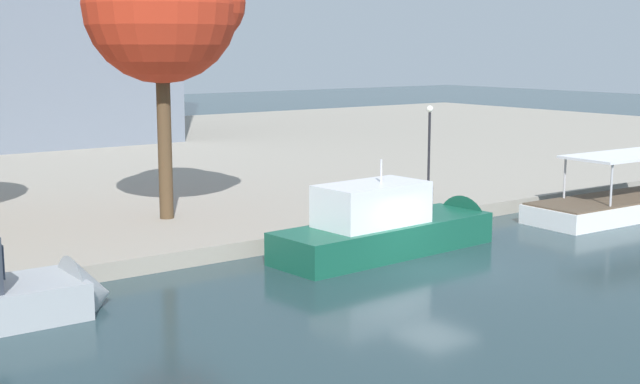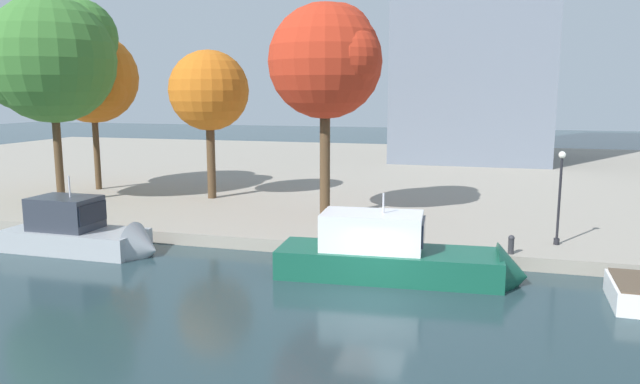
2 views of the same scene
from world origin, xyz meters
name	(u,v)px [view 1 (image 1 of 2)]	position (x,y,z in m)	size (l,w,h in m)	color
ground_plane	(436,269)	(0.00, 0.00, 0.00)	(220.00, 220.00, 0.00)	#23383D
dock_promenade	(82,162)	(0.00, 32.91, 0.31)	(120.00, 55.00, 0.63)	gray
motor_yacht_1	(395,231)	(0.65, 2.98, 0.78)	(10.42, 3.40, 4.56)	#14513D
mooring_bollard_0	(429,201)	(5.17, 5.83, 1.09)	(0.28, 0.28, 0.86)	#2D2D33
lamp_post	(429,149)	(7.30, 8.12, 3.00)	(0.33, 0.33, 4.41)	black
tree_3	(164,0)	(-4.59, 11.33, 9.61)	(6.39, 6.49, 12.05)	#4C3823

